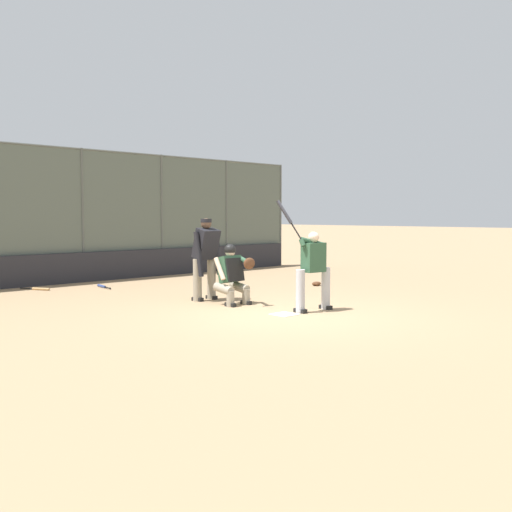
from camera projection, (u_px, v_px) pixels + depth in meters
name	position (u px, v px, depth m)	size (l,w,h in m)	color
ground_plane	(285.00, 315.00, 11.29)	(160.00, 160.00, 0.00)	#9E7F5B
home_plate_marker	(285.00, 314.00, 11.29)	(0.43, 0.43, 0.01)	white
backstop_fence	(83.00, 212.00, 16.77)	(16.13, 0.08, 3.74)	#515651
padding_wall	(85.00, 267.00, 16.80)	(15.73, 0.18, 0.83)	#28282D
batter_at_plate	(313.00, 268.00, 11.66)	(0.99, 0.70, 2.17)	#B7B7BC
catcher_behind_plate	(233.00, 273.00, 12.51)	(0.67, 0.78, 1.27)	gray
umpire_home	(206.00, 256.00, 13.12)	(0.73, 0.47, 1.81)	gray
spare_bat_near_backstop	(103.00, 286.00, 15.48)	(0.17, 0.82, 0.07)	black
spare_bat_by_padding	(39.00, 289.00, 14.96)	(0.46, 0.77, 0.07)	black
fielding_glove_on_dirt	(317.00, 284.00, 15.92)	(0.30, 0.22, 0.11)	#56331E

